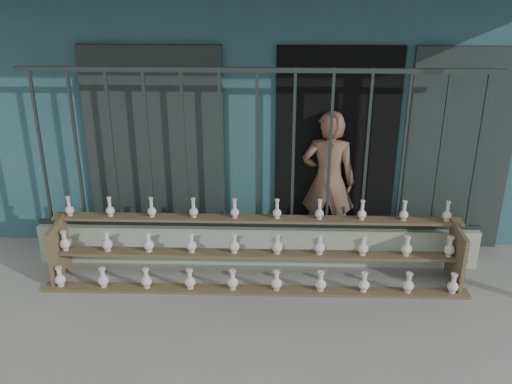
{
  "coord_description": "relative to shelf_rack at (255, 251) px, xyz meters",
  "views": [
    {
      "loc": [
        0.18,
        -4.51,
        3.32
      ],
      "look_at": [
        0.0,
        1.0,
        1.0
      ],
      "focal_mm": 40.0,
      "sensor_mm": 36.0,
      "label": 1
    }
  ],
  "objects": [
    {
      "name": "ground",
      "position": [
        0.0,
        -0.89,
        -0.36
      ],
      "size": [
        60.0,
        60.0,
        0.0
      ],
      "primitive_type": "plane",
      "color": "slate"
    },
    {
      "name": "workshop_building",
      "position": [
        0.01,
        3.34,
        1.26
      ],
      "size": [
        7.4,
        6.6,
        3.21
      ],
      "color": "#274D53",
      "rests_on": "ground"
    },
    {
      "name": "parapet_wall",
      "position": [
        0.0,
        0.41,
        -0.13
      ],
      "size": [
        5.0,
        0.2,
        0.45
      ],
      "primitive_type": "cube",
      "color": "#99A991",
      "rests_on": "ground"
    },
    {
      "name": "security_fence",
      "position": [
        0.0,
        0.41,
        0.99
      ],
      "size": [
        5.0,
        0.04,
        1.8
      ],
      "color": "#283330",
      "rests_on": "parapet_wall"
    },
    {
      "name": "shelf_rack",
      "position": [
        0.0,
        0.0,
        0.0
      ],
      "size": [
        4.5,
        0.68,
        0.85
      ],
      "color": "brown",
      "rests_on": "ground"
    },
    {
      "name": "elderly_woman",
      "position": [
        0.82,
        0.79,
        0.5
      ],
      "size": [
        0.68,
        0.51,
        1.71
      ],
      "primitive_type": "imported",
      "rotation": [
        0.0,
        0.0,
        2.98
      ],
      "color": "brown",
      "rests_on": "ground"
    }
  ]
}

